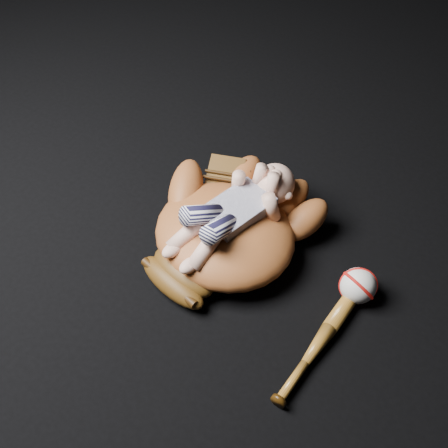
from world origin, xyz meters
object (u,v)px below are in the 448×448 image
Objects in this scene: baseball_bat at (324,335)px; baseball at (358,286)px; baseball_glove at (225,229)px; newborn_baby at (228,213)px.

baseball is (0.01, 0.15, 0.02)m from baseball_bat.
baseball is at bearing 20.34° from baseball_glove.
newborn_baby is at bearing 161.15° from baseball_bat.
baseball_glove is 5.93× the size of baseball.
baseball_glove is at bearing -116.90° from newborn_baby.
baseball_bat is (0.32, -0.10, -0.06)m from baseball_glove.
baseball is (0.33, 0.04, -0.09)m from newborn_baby.
baseball is (0.34, 0.04, -0.04)m from baseball_glove.
baseball_bat is (0.32, -0.11, -0.12)m from newborn_baby.
baseball_glove is at bearing 162.50° from baseball_bat.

